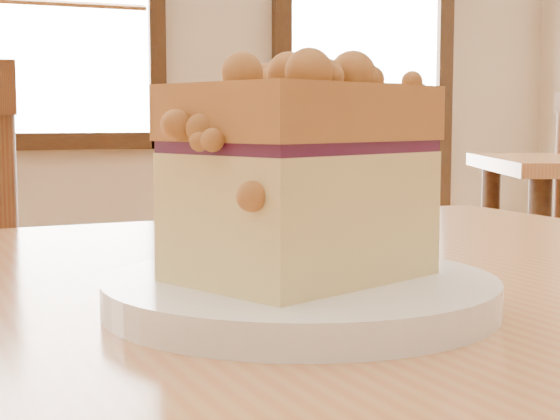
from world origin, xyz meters
name	(u,v)px	position (x,y,z in m)	size (l,w,h in m)	color
entry_door	(365,58)	(2.30, 3.98, 1.20)	(1.08, 0.06, 2.29)	white
plate	(300,294)	(0.24, 0.29, 0.76)	(0.23, 0.23, 0.02)	white
cake_slice	(300,171)	(0.24, 0.29, 0.83)	(0.16, 0.15, 0.13)	#FDE18F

